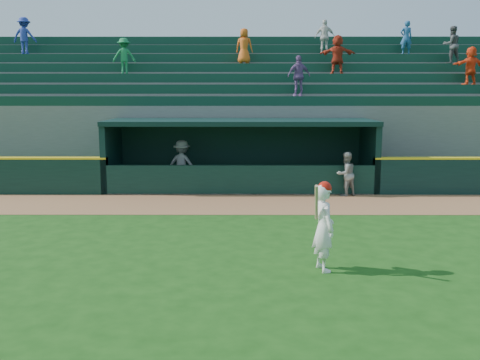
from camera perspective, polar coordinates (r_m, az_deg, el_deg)
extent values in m
plane|color=#194711|center=(11.79, -0.02, -7.52)|extent=(120.00, 120.00, 0.00)
cube|color=#95613B|center=(16.54, 0.03, -2.57)|extent=(40.00, 3.00, 0.01)
imported|color=gray|center=(18.08, 11.22, 0.63)|extent=(0.90, 0.84, 1.47)
imported|color=gray|center=(19.36, -6.19, 1.70)|extent=(1.25, 0.94, 1.73)
cube|color=slate|center=(19.29, 0.05, -0.81)|extent=(9.00, 2.60, 0.04)
cube|color=black|center=(19.67, -13.48, 2.46)|extent=(0.20, 2.60, 2.30)
cube|color=black|center=(19.66, 13.60, 2.45)|extent=(0.20, 2.60, 2.30)
cube|color=black|center=(20.41, 0.06, 2.96)|extent=(9.40, 0.20, 2.30)
cube|color=black|center=(19.01, 0.06, 6.21)|extent=(9.40, 2.80, 0.16)
cube|color=black|center=(18.00, 0.05, 0.01)|extent=(9.00, 0.16, 1.00)
cube|color=brown|center=(20.04, 0.06, 0.24)|extent=(8.40, 0.45, 0.10)
cube|color=slate|center=(20.90, 0.07, 3.95)|extent=(34.00, 0.85, 2.91)
cube|color=#0F3828|center=(20.69, 0.07, 8.43)|extent=(34.00, 0.60, 0.36)
cube|color=slate|center=(21.73, 0.07, 4.75)|extent=(34.00, 0.85, 3.36)
cube|color=#0F3828|center=(21.54, 0.07, 9.66)|extent=(34.00, 0.60, 0.36)
cube|color=slate|center=(22.56, 0.07, 5.49)|extent=(34.00, 0.85, 3.81)
cube|color=#0F3828|center=(22.40, 0.07, 10.80)|extent=(34.00, 0.60, 0.36)
cube|color=slate|center=(23.39, 0.08, 6.18)|extent=(34.00, 0.85, 4.26)
cube|color=#0F3828|center=(23.26, 0.08, 11.86)|extent=(34.00, 0.60, 0.36)
cube|color=slate|center=(24.23, 0.08, 6.82)|extent=(34.00, 0.85, 4.71)
cube|color=#0F3828|center=(24.13, 0.08, 12.84)|extent=(34.00, 0.60, 0.36)
cube|color=slate|center=(25.07, 0.08, 7.42)|extent=(34.00, 0.85, 5.16)
cube|color=#0F3828|center=(25.01, 0.09, 13.75)|extent=(34.00, 0.60, 0.36)
cube|color=slate|center=(25.92, 0.09, 7.98)|extent=(34.00, 0.85, 5.61)
cube|color=#0F3828|center=(25.90, 0.09, 14.59)|extent=(34.00, 0.60, 0.36)
cube|color=slate|center=(26.49, 0.09, 8.01)|extent=(34.50, 0.30, 5.61)
imported|color=#E25C19|center=(23.34, 0.45, 14.10)|extent=(0.80, 0.61, 1.47)
imported|color=silver|center=(24.50, 9.03, 14.84)|extent=(0.90, 0.44, 1.49)
imported|color=#B7311C|center=(22.80, 10.35, 13.04)|extent=(1.49, 0.65, 1.55)
imported|color=#26578B|center=(25.28, 17.30, 14.30)|extent=(0.52, 0.34, 1.43)
imported|color=#4D4D4D|center=(24.98, 21.65, 13.25)|extent=(0.84, 0.69, 1.56)
imported|color=#1C7E43|center=(22.97, -12.25, 12.80)|extent=(1.01, 0.69, 1.44)
imported|color=#79528D|center=(20.83, 6.30, 10.99)|extent=(0.96, 0.58, 1.54)
imported|color=#F6461B|center=(23.40, 23.38, 11.14)|extent=(1.43, 0.71, 1.48)
imported|color=#293A99|center=(26.04, -22.00, 14.07)|extent=(1.07, 0.67, 1.59)
imported|color=white|center=(10.44, 8.91, -5.06)|extent=(0.57, 0.71, 1.69)
sphere|color=#BA170A|center=(10.28, 9.02, -0.88)|extent=(0.27, 0.27, 0.27)
cylinder|color=tan|center=(10.08, 8.16, -2.39)|extent=(0.16, 0.53, 0.76)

